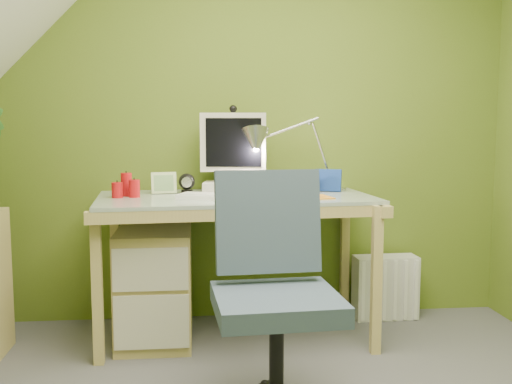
{
  "coord_description": "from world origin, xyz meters",
  "views": [
    {
      "loc": [
        -0.3,
        -2.06,
        1.2
      ],
      "look_at": [
        0.0,
        1.0,
        0.85
      ],
      "focal_mm": 42.0,
      "sensor_mm": 36.0,
      "label": 1
    }
  ],
  "objects": [
    {
      "name": "photo_frame_red",
      "position": [
        0.33,
        1.35,
        0.87
      ],
      "size": [
        0.14,
        0.03,
        0.12
      ],
      "primitive_type": "cube",
      "rotation": [
        0.0,
        0.0,
        -0.07
      ],
      "color": "red",
      "rests_on": "desk"
    },
    {
      "name": "radiator",
      "position": [
        0.85,
        1.46,
        0.19
      ],
      "size": [
        0.39,
        0.17,
        0.39
      ],
      "primitive_type": "cube",
      "rotation": [
        0.0,
        0.0,
        0.04
      ],
      "color": "silver",
      "rests_on": "floor"
    },
    {
      "name": "desk",
      "position": [
        -0.09,
        1.23,
        0.4
      ],
      "size": [
        1.56,
        0.87,
        0.8
      ],
      "primitive_type": null,
      "rotation": [
        0.0,
        0.0,
        0.08
      ],
      "color": "tan",
      "rests_on": "floor"
    },
    {
      "name": "photo_frame_blue",
      "position": [
        0.47,
        1.39,
        0.87
      ],
      "size": [
        0.15,
        0.08,
        0.13
      ],
      "primitive_type": "cube",
      "rotation": [
        0.0,
        0.0,
        -0.38
      ],
      "color": "navy",
      "rests_on": "desk"
    },
    {
      "name": "mousepad",
      "position": [
        0.29,
        1.09,
        0.81
      ],
      "size": [
        0.28,
        0.22,
        0.01
      ],
      "primitive_type": "cube",
      "rotation": [
        0.0,
        0.0,
        0.18
      ],
      "color": "orange",
      "rests_on": "desk"
    },
    {
      "name": "photo_frame_green",
      "position": [
        -0.49,
        1.37,
        0.87
      ],
      "size": [
        0.14,
        0.04,
        0.12
      ],
      "primitive_type": "cube",
      "rotation": [
        0.0,
        0.0,
        0.16
      ],
      "color": "#B9D08F",
      "rests_on": "desk"
    },
    {
      "name": "speaker_right",
      "position": [
        0.18,
        1.39,
        0.86
      ],
      "size": [
        0.11,
        0.11,
        0.11
      ],
      "primitive_type": null,
      "rotation": [
        0.0,
        0.0,
        0.19
      ],
      "color": "black",
      "rests_on": "desk"
    },
    {
      "name": "amber_tumbler",
      "position": [
        0.09,
        1.15,
        0.85
      ],
      "size": [
        0.07,
        0.07,
        0.08
      ],
      "primitive_type": "cylinder",
      "rotation": [
        0.0,
        0.0,
        0.08
      ],
      "color": "#9A4D16",
      "rests_on": "desk"
    },
    {
      "name": "keyboard",
      "position": [
        -0.17,
        1.09,
        0.82
      ],
      "size": [
        0.5,
        0.3,
        0.02
      ],
      "primitive_type": "cube",
      "rotation": [
        0.0,
        0.0,
        -0.35
      ],
      "color": "white",
      "rests_on": "desk"
    },
    {
      "name": "speaker_left",
      "position": [
        -0.36,
        1.39,
        0.86
      ],
      "size": [
        0.1,
        0.1,
        0.11
      ],
      "primitive_type": null,
      "rotation": [
        0.0,
        0.0,
        0.04
      ],
      "color": "black",
      "rests_on": "desk"
    },
    {
      "name": "desk_lamp",
      "position": [
        0.36,
        1.41,
        1.11
      ],
      "size": [
        0.62,
        0.38,
        0.62
      ],
      "primitive_type": null,
      "rotation": [
        0.0,
        0.0,
        0.23
      ],
      "color": "#ADADB1",
      "rests_on": "desk"
    },
    {
      "name": "monitor",
      "position": [
        -0.09,
        1.41,
        1.05
      ],
      "size": [
        0.39,
        0.26,
        0.5
      ],
      "primitive_type": null,
      "rotation": [
        0.0,
        0.0,
        -0.14
      ],
      "color": "beige",
      "rests_on": "desk"
    },
    {
      "name": "wall_back",
      "position": [
        0.0,
        1.6,
        1.2
      ],
      "size": [
        3.2,
        0.01,
        2.4
      ],
      "primitive_type": "cube",
      "color": "#5A7122",
      "rests_on": "floor"
    },
    {
      "name": "mouse",
      "position": [
        0.29,
        1.09,
        0.82
      ],
      "size": [
        0.13,
        0.1,
        0.04
      ],
      "primitive_type": "ellipsoid",
      "rotation": [
        0.0,
        0.0,
        0.23
      ],
      "color": "white",
      "rests_on": "mousepad"
    },
    {
      "name": "task_chair",
      "position": [
        0.01,
        0.25,
        0.51
      ],
      "size": [
        0.59,
        0.59,
        1.01
      ],
      "primitive_type": null,
      "rotation": [
        0.0,
        0.0,
        0.06
      ],
      "color": "#38495D",
      "rests_on": "floor"
    },
    {
      "name": "candle_cluster",
      "position": [
        -0.69,
        1.24,
        0.87
      ],
      "size": [
        0.18,
        0.16,
        0.13
      ],
      "primitive_type": null,
      "rotation": [
        0.0,
        0.0,
        -0.09
      ],
      "color": "#B70F14",
      "rests_on": "desk"
    }
  ]
}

